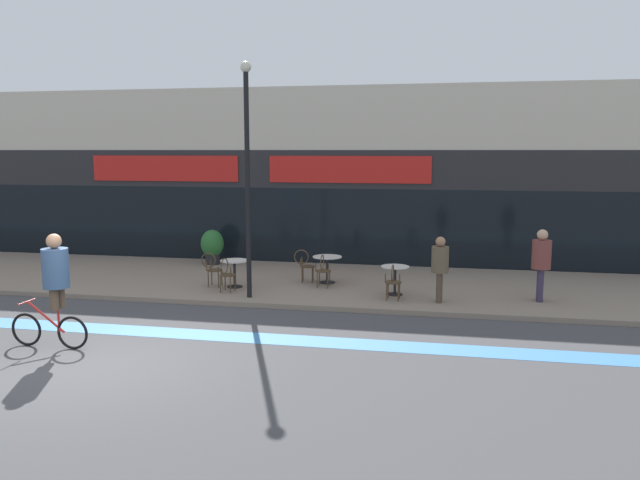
% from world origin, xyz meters
% --- Properties ---
extents(ground_plane, '(120.00, 120.00, 0.00)m').
position_xyz_m(ground_plane, '(0.00, 0.00, 0.00)').
color(ground_plane, '#424244').
extents(sidewalk_slab, '(40.00, 5.50, 0.12)m').
position_xyz_m(sidewalk_slab, '(0.00, 7.25, 0.06)').
color(sidewalk_slab, gray).
rests_on(sidewalk_slab, ground).
extents(storefront_facade, '(40.00, 4.06, 5.70)m').
position_xyz_m(storefront_facade, '(0.00, 11.96, 2.83)').
color(storefront_facade, beige).
rests_on(storefront_facade, ground).
extents(bike_lane_stripe, '(36.00, 0.70, 0.01)m').
position_xyz_m(bike_lane_stripe, '(0.00, 2.19, 0.00)').
color(bike_lane_stripe, '#3D7AB7').
rests_on(bike_lane_stripe, ground).
extents(bistro_table_0, '(0.74, 0.74, 0.72)m').
position_xyz_m(bistro_table_0, '(0.64, 6.07, 0.64)').
color(bistro_table_0, black).
rests_on(bistro_table_0, sidewalk_slab).
extents(bistro_table_1, '(0.79, 0.79, 0.74)m').
position_xyz_m(bistro_table_1, '(2.94, 7.06, 0.65)').
color(bistro_table_1, black).
rests_on(bistro_table_1, sidewalk_slab).
extents(bistro_table_2, '(0.70, 0.70, 0.73)m').
position_xyz_m(bistro_table_2, '(4.86, 6.00, 0.64)').
color(bistro_table_2, black).
rests_on(bistro_table_2, sidewalk_slab).
extents(cafe_chair_0_near, '(0.44, 0.59, 0.90)m').
position_xyz_m(cafe_chair_0_near, '(0.63, 5.44, 0.64)').
color(cafe_chair_0_near, '#4C3823').
rests_on(cafe_chair_0_near, sidewalk_slab).
extents(cafe_chair_0_side, '(0.58, 0.41, 0.90)m').
position_xyz_m(cafe_chair_0_side, '(0.01, 6.06, 0.64)').
color(cafe_chair_0_side, '#4C3823').
rests_on(cafe_chair_0_side, sidewalk_slab).
extents(cafe_chair_1_near, '(0.40, 0.58, 0.90)m').
position_xyz_m(cafe_chair_1_near, '(2.94, 6.44, 0.64)').
color(cafe_chair_1_near, '#4C3823').
rests_on(cafe_chair_1_near, sidewalk_slab).
extents(cafe_chair_1_side, '(0.60, 0.44, 0.90)m').
position_xyz_m(cafe_chair_1_side, '(2.32, 7.06, 0.64)').
color(cafe_chair_1_side, '#4C3823').
rests_on(cafe_chair_1_side, sidewalk_slab).
extents(cafe_chair_2_near, '(0.42, 0.58, 0.90)m').
position_xyz_m(cafe_chair_2_near, '(4.86, 5.37, 0.64)').
color(cafe_chair_2_near, '#4C3823').
rests_on(cafe_chair_2_near, sidewalk_slab).
extents(planter_pot, '(0.73, 0.73, 1.10)m').
position_xyz_m(planter_pot, '(-1.16, 9.15, 0.72)').
color(planter_pot, '#232326').
rests_on(planter_pot, sidewalk_slab).
extents(lamp_post, '(0.26, 0.26, 5.66)m').
position_xyz_m(lamp_post, '(1.36, 5.05, 3.36)').
color(lamp_post, black).
rests_on(lamp_post, sidewalk_slab).
extents(cyclist_0, '(1.64, 0.51, 2.19)m').
position_xyz_m(cyclist_0, '(-1.09, 0.85, 1.33)').
color(cyclist_0, black).
rests_on(cyclist_0, ground).
extents(pedestrian_near_end, '(0.49, 0.49, 1.74)m').
position_xyz_m(pedestrian_near_end, '(8.33, 6.00, 1.15)').
color(pedestrian_near_end, '#382D47').
rests_on(pedestrian_near_end, sidewalk_slab).
extents(pedestrian_far_end, '(0.44, 0.44, 1.58)m').
position_xyz_m(pedestrian_far_end, '(5.96, 5.44, 1.06)').
color(pedestrian_far_end, '#4C3D2D').
rests_on(pedestrian_far_end, sidewalk_slab).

